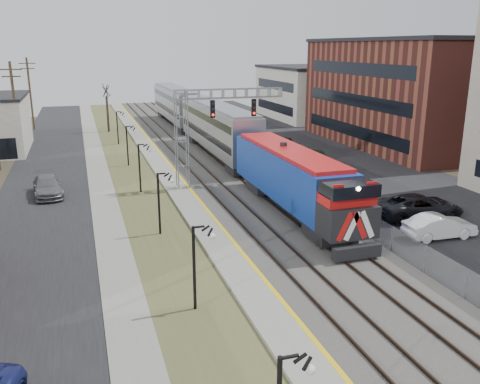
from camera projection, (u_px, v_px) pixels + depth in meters
name	position (u px, v px, depth m)	size (l,w,h in m)	color
street_west	(47.00, 179.00, 45.46)	(7.00, 120.00, 0.04)	black
sidewalk	(99.00, 175.00, 46.76)	(2.00, 120.00, 0.08)	gray
grass_median	(132.00, 173.00, 47.64)	(4.00, 120.00, 0.06)	#494F2A
platform	(164.00, 169.00, 48.48)	(2.00, 120.00, 0.24)	gray
ballast_bed	(214.00, 166.00, 49.94)	(8.00, 120.00, 0.20)	#595651
parking_lot	(324.00, 159.00, 53.45)	(16.00, 120.00, 0.04)	black
platform_edge	(173.00, 168.00, 48.70)	(0.24, 120.00, 0.01)	gold
track_near	(194.00, 166.00, 49.31)	(1.58, 120.00, 0.15)	#2D2119
track_far	(229.00, 163.00, 50.33)	(1.58, 120.00, 0.15)	#2D2119
train	(208.00, 125.00, 57.09)	(3.00, 63.05, 5.33)	#123799
signal_gantry	(202.00, 121.00, 41.20)	(9.00, 1.07, 8.15)	gray
lampposts	(158.00, 203.00, 31.78)	(0.14, 62.14, 4.00)	black
fence	(254.00, 156.00, 50.97)	(0.04, 120.00, 1.60)	gray
buildings_east	(467.00, 98.00, 52.27)	(16.00, 76.00, 15.00)	#AB9E8A
bare_trees	(33.00, 142.00, 47.97)	(12.30, 42.30, 5.95)	#382D23
car_lot_b	(440.00, 227.00, 31.25)	(1.57, 4.51, 1.49)	white
car_lot_c	(420.00, 207.00, 34.84)	(2.73, 5.93, 1.65)	black
car_lot_d	(307.00, 171.00, 45.39)	(1.89, 4.66, 1.35)	#1D164D
car_lot_e	(298.00, 157.00, 50.82)	(1.91, 4.75, 1.62)	slate
car_lot_f	(303.00, 154.00, 52.16)	(1.64, 4.69, 1.55)	#0B3914
car_street_b	(48.00, 187.00, 40.17)	(2.11, 5.20, 1.51)	slate
car_lot_g	(273.00, 139.00, 61.26)	(1.95, 4.79, 1.39)	black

